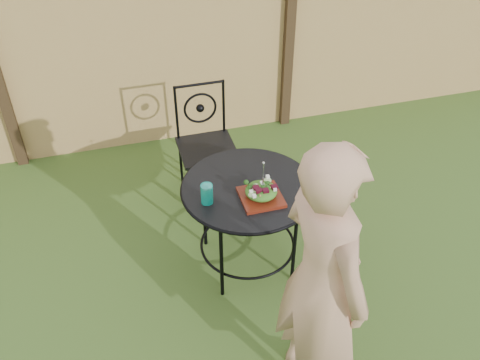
{
  "coord_description": "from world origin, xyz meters",
  "views": [
    {
      "loc": [
        -0.44,
        -2.31,
        3.0
      ],
      "look_at": [
        0.33,
        0.42,
        0.75
      ],
      "focal_mm": 40.0,
      "sensor_mm": 36.0,
      "label": 1
    }
  ],
  "objects": [
    {
      "name": "drinking_glass",
      "position": [
        0.07,
        0.28,
        0.79
      ],
      "size": [
        0.08,
        0.08,
        0.14
      ],
      "primitive_type": "cylinder",
      "color": "#0D9F8A",
      "rests_on": "patio_table"
    },
    {
      "name": "salad_plate",
      "position": [
        0.42,
        0.22,
        0.74
      ],
      "size": [
        0.27,
        0.27,
        0.02
      ],
      "primitive_type": "cube",
      "color": "#501A0B",
      "rests_on": "patio_table"
    },
    {
      "name": "patio_chair",
      "position": [
        0.29,
        1.31,
        0.5
      ],
      "size": [
        0.46,
        0.46,
        0.95
      ],
      "color": "black",
      "rests_on": "ground"
    },
    {
      "name": "fork",
      "position": [
        0.43,
        0.22,
        0.92
      ],
      "size": [
        0.01,
        0.01,
        0.18
      ],
      "primitive_type": "cylinder",
      "color": "silver",
      "rests_on": "salad"
    },
    {
      "name": "fence",
      "position": [
        -0.0,
        2.19,
        0.95
      ],
      "size": [
        8.0,
        0.12,
        1.9
      ],
      "color": "tan",
      "rests_on": "ground"
    },
    {
      "name": "ground",
      "position": [
        0.0,
        0.0,
        0.0
      ],
      "size": [
        60.0,
        60.0,
        0.0
      ],
      "primitive_type": "plane",
      "color": "#264315",
      "rests_on": "ground"
    },
    {
      "name": "diner",
      "position": [
        0.47,
        -0.65,
        0.87
      ],
      "size": [
        0.55,
        0.71,
        1.74
      ],
      "primitive_type": "imported",
      "rotation": [
        0.0,
        0.0,
        1.81
      ],
      "color": "tan",
      "rests_on": "ground"
    },
    {
      "name": "salad",
      "position": [
        0.42,
        0.22,
        0.79
      ],
      "size": [
        0.21,
        0.21,
        0.08
      ],
      "primitive_type": "ellipsoid",
      "color": "#235614",
      "rests_on": "salad_plate"
    },
    {
      "name": "patio_table",
      "position": [
        0.37,
        0.37,
        0.59
      ],
      "size": [
        0.92,
        0.92,
        0.72
      ],
      "color": "black",
      "rests_on": "ground"
    }
  ]
}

